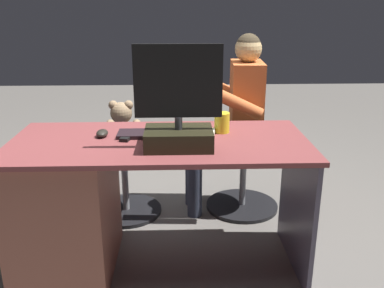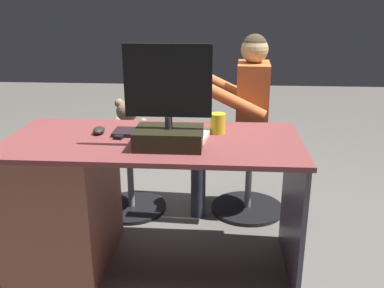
# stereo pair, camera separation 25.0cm
# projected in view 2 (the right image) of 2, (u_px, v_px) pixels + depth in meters

# --- Properties ---
(ground_plane) EXTENTS (10.00, 10.00, 0.00)m
(ground_plane) POSITION_uv_depth(u_px,v_px,m) (165.00, 230.00, 2.71)
(ground_plane) COLOR #615D58
(desk) EXTENTS (1.51, 0.69, 0.73)m
(desk) POSITION_uv_depth(u_px,v_px,m) (81.00, 197.00, 2.29)
(desk) COLOR brown
(desk) RESTS_ON ground_plane
(monitor) EXTENTS (0.41, 0.23, 0.49)m
(monitor) POSITION_uv_depth(u_px,v_px,m) (169.00, 118.00, 2.00)
(monitor) COLOR black
(monitor) RESTS_ON desk
(keyboard) EXTENTS (0.42, 0.14, 0.02)m
(keyboard) POSITION_uv_depth(u_px,v_px,m) (153.00, 133.00, 2.22)
(keyboard) COLOR black
(keyboard) RESTS_ON desk
(computer_mouse) EXTENTS (0.06, 0.10, 0.04)m
(computer_mouse) POSITION_uv_depth(u_px,v_px,m) (99.00, 130.00, 2.23)
(computer_mouse) COLOR black
(computer_mouse) RESTS_ON desk
(cup) EXTENTS (0.08, 0.08, 0.11)m
(cup) POSITION_uv_depth(u_px,v_px,m) (218.00, 123.00, 2.23)
(cup) COLOR yellow
(cup) RESTS_ON desk
(tv_remote) EXTENTS (0.08, 0.16, 0.02)m
(tv_remote) POSITION_uv_depth(u_px,v_px,m) (123.00, 134.00, 2.20)
(tv_remote) COLOR black
(tv_remote) RESTS_ON desk
(notebook_binder) EXTENTS (0.27, 0.33, 0.02)m
(notebook_binder) POSITION_uv_depth(u_px,v_px,m) (184.00, 137.00, 2.14)
(notebook_binder) COLOR beige
(notebook_binder) RESTS_ON desk
(office_chair_teddy) EXTENTS (0.48, 0.48, 0.47)m
(office_chair_teddy) POSITION_uv_depth(u_px,v_px,m) (130.00, 175.00, 2.91)
(office_chair_teddy) COLOR black
(office_chair_teddy) RESTS_ON ground_plane
(teddy_bear) EXTENTS (0.23, 0.23, 0.33)m
(teddy_bear) POSITION_uv_depth(u_px,v_px,m) (128.00, 125.00, 2.81)
(teddy_bear) COLOR #937857
(teddy_bear) RESTS_ON office_chair_teddy
(visitor_chair) EXTENTS (0.51, 0.51, 0.47)m
(visitor_chair) POSITION_uv_depth(u_px,v_px,m) (249.00, 176.00, 2.90)
(visitor_chair) COLOR black
(visitor_chair) RESTS_ON ground_plane
(person) EXTENTS (0.51, 0.50, 1.21)m
(person) POSITION_uv_depth(u_px,v_px,m) (239.00, 113.00, 2.76)
(person) COLOR #CC6733
(person) RESTS_ON ground_plane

